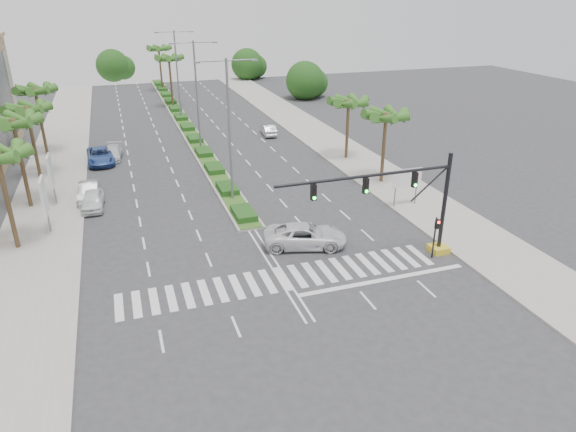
# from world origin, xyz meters

# --- Properties ---
(ground) EXTENTS (160.00, 160.00, 0.00)m
(ground) POSITION_xyz_m (0.00, 0.00, 0.00)
(ground) COLOR #333335
(ground) RESTS_ON ground
(footpath_right) EXTENTS (6.00, 120.00, 0.15)m
(footpath_right) POSITION_xyz_m (15.20, 20.00, 0.07)
(footpath_right) COLOR gray
(footpath_right) RESTS_ON ground
(footpath_left) EXTENTS (6.00, 120.00, 0.15)m
(footpath_left) POSITION_xyz_m (-15.20, 20.00, 0.07)
(footpath_left) COLOR gray
(footpath_left) RESTS_ON ground
(median) EXTENTS (2.20, 75.00, 0.20)m
(median) POSITION_xyz_m (0.00, 45.00, 0.10)
(median) COLOR gray
(median) RESTS_ON ground
(median_grass) EXTENTS (1.80, 75.00, 0.04)m
(median_grass) POSITION_xyz_m (0.00, 45.00, 0.22)
(median_grass) COLOR #2B541C
(median_grass) RESTS_ON median
(signal_gantry) EXTENTS (12.60, 1.20, 7.20)m
(signal_gantry) POSITION_xyz_m (9.27, -0.00, 3.46)
(signal_gantry) COLOR gold
(signal_gantry) RESTS_ON ground
(pedestrian_signal) EXTENTS (0.28, 0.36, 3.00)m
(pedestrian_signal) POSITION_xyz_m (10.60, -0.68, 2.04)
(pedestrian_signal) COLOR black
(pedestrian_signal) RESTS_ON ground
(direction_sign) EXTENTS (2.70, 0.11, 3.40)m
(direction_sign) POSITION_xyz_m (13.50, 7.99, 2.45)
(direction_sign) COLOR slate
(direction_sign) RESTS_ON ground
(billboard_near) EXTENTS (0.18, 2.10, 4.35)m
(billboard_near) POSITION_xyz_m (-14.50, 12.00, 2.96)
(billboard_near) COLOR slate
(billboard_near) RESTS_ON ground
(billboard_far) EXTENTS (0.18, 2.10, 4.35)m
(billboard_far) POSITION_xyz_m (-14.50, 18.00, 2.96)
(billboard_far) COLOR slate
(billboard_far) RESTS_ON ground
(palm_left_mid) EXTENTS (4.57, 4.68, 7.95)m
(palm_left_mid) POSITION_xyz_m (-16.50, 18.00, 7.08)
(palm_left_mid) COLOR brown
(palm_left_mid) RESTS_ON ground
(palm_left_far) EXTENTS (4.57, 4.68, 7.35)m
(palm_left_far) POSITION_xyz_m (-16.50, 26.00, 6.50)
(palm_left_far) COLOR brown
(palm_left_far) RESTS_ON ground
(palm_left_end) EXTENTS (4.57, 4.68, 7.75)m
(palm_left_end) POSITION_xyz_m (-16.50, 34.00, 6.88)
(palm_left_end) COLOR brown
(palm_left_end) RESTS_ON ground
(palm_right_near) EXTENTS (4.57, 4.68, 7.05)m
(palm_right_near) POSITION_xyz_m (14.50, 14.00, 6.20)
(palm_right_near) COLOR brown
(palm_right_near) RESTS_ON ground
(palm_right_far) EXTENTS (4.57, 4.68, 6.75)m
(palm_right_far) POSITION_xyz_m (14.50, 22.00, 5.91)
(palm_right_far) COLOR brown
(palm_right_far) RESTS_ON ground
(palm_median_a) EXTENTS (4.57, 4.68, 8.05)m
(palm_median_a) POSITION_xyz_m (0.00, 55.00, 7.17)
(palm_median_a) COLOR brown
(palm_median_a) RESTS_ON ground
(palm_median_b) EXTENTS (4.57, 4.68, 8.05)m
(palm_median_b) POSITION_xyz_m (0.00, 70.00, 7.17)
(palm_median_b) COLOR brown
(palm_median_b) RESTS_ON ground
(streetlight_near) EXTENTS (5.10, 0.25, 12.00)m
(streetlight_near) POSITION_xyz_m (0.00, 14.00, 6.81)
(streetlight_near) COLOR slate
(streetlight_near) RESTS_ON ground
(streetlight_mid) EXTENTS (5.10, 0.25, 12.00)m
(streetlight_mid) POSITION_xyz_m (0.00, 30.00, 6.81)
(streetlight_mid) COLOR slate
(streetlight_mid) RESTS_ON ground
(streetlight_far) EXTENTS (5.10, 0.25, 12.00)m
(streetlight_far) POSITION_xyz_m (0.00, 46.00, 6.81)
(streetlight_far) COLOR slate
(streetlight_far) RESTS_ON ground
(car_parked_a) EXTENTS (2.00, 4.48, 1.50)m
(car_parked_a) POSITION_xyz_m (-11.49, 16.08, 0.75)
(car_parked_a) COLOR white
(car_parked_a) RESTS_ON ground
(car_parked_b) EXTENTS (1.95, 4.73, 1.52)m
(car_parked_b) POSITION_xyz_m (-11.80, 18.21, 0.76)
(car_parked_b) COLOR #AAAAAF
(car_parked_b) RESTS_ON ground
(car_parked_c) EXTENTS (2.91, 5.86, 1.59)m
(car_parked_c) POSITION_xyz_m (-10.80, 28.91, 0.80)
(car_parked_c) COLOR #325399
(car_parked_c) RESTS_ON ground
(car_parked_d) EXTENTS (2.53, 4.91, 1.36)m
(car_parked_d) POSITION_xyz_m (-9.56, 30.15, 0.68)
(car_parked_d) COLOR silver
(car_parked_d) RESTS_ON ground
(car_crossing) EXTENTS (6.44, 4.29, 1.64)m
(car_crossing) POSITION_xyz_m (2.96, 3.84, 0.82)
(car_crossing) COLOR silver
(car_crossing) RESTS_ON ground
(car_right) EXTENTS (1.81, 4.28, 1.37)m
(car_right) POSITION_xyz_m (9.31, 34.15, 0.69)
(car_right) COLOR silver
(car_right) RESTS_ON ground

